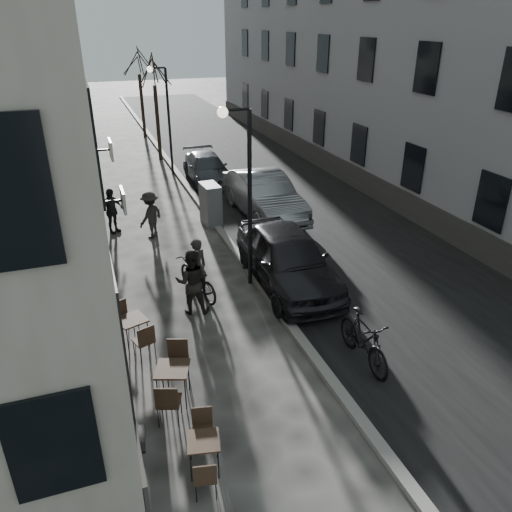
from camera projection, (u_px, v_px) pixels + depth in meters
ground at (350, 424)px, 9.61m from camera, size 120.00×120.00×0.00m
road at (259, 178)px, 24.37m from camera, size 7.30×60.00×0.00m
kerb at (185, 184)px, 23.25m from camera, size 0.25×60.00×0.12m
streetlamp_near at (244, 180)px, 13.29m from camera, size 0.90×0.28×5.09m
streetlamp_far at (165, 109)px, 23.50m from camera, size 0.90×0.28×5.09m
tree_near at (153, 70)px, 25.42m from camera, size 2.40×2.40×5.70m
tree_far at (138, 61)px, 30.52m from camera, size 2.40×2.40×5.70m
bistro_set_a at (204, 452)px, 8.48m from camera, size 0.65×1.39×0.79m
bistro_set_b at (173, 381)px, 10.01m from camera, size 0.94×1.65×0.95m
bistro_set_c at (133, 330)px, 11.70m from camera, size 0.88×1.56×0.89m
sign_board at (130, 422)px, 9.01m from camera, size 0.47×0.71×1.17m
utility_cabinet at (211, 205)px, 18.53m from camera, size 0.64×1.08×1.57m
bicycle at (197, 278)px, 13.88m from camera, size 1.19×2.10×1.04m
cyclist_rider at (196, 267)px, 13.74m from camera, size 0.71×0.56×1.71m
pedestrian_near at (192, 282)px, 12.91m from camera, size 1.03×0.90×1.79m
pedestrian_mid at (151, 215)px, 17.42m from camera, size 1.21×1.20×1.68m
pedestrian_far at (111, 211)px, 17.83m from camera, size 1.02×0.88×1.65m
car_near at (288, 258)px, 14.30m from camera, size 2.08×4.95×1.67m
car_mid at (264, 195)px, 19.36m from camera, size 1.97×5.14×1.67m
car_far at (207, 168)px, 23.59m from camera, size 1.88×4.39×1.26m
moped at (364, 340)px, 11.08m from camera, size 0.59×2.03×1.22m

